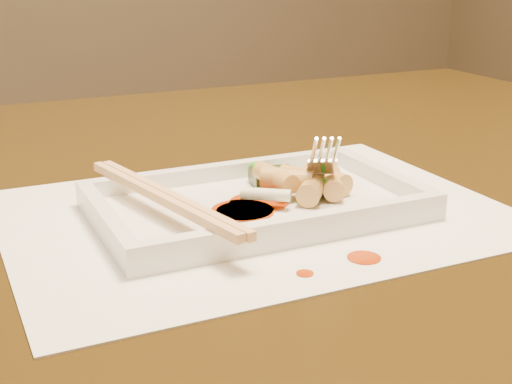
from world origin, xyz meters
name	(u,v)px	position (x,y,z in m)	size (l,w,h in m)	color
table	(162,290)	(0.00, 0.00, 0.65)	(1.40, 0.90, 0.75)	black
placemat	(256,214)	(0.05, -0.10, 0.75)	(0.40, 0.30, 0.00)	white
sauce_splatter_a	(364,258)	(0.08, -0.21, 0.75)	(0.02, 0.02, 0.00)	#AE3105
sauce_splatter_b	(305,273)	(0.03, -0.22, 0.75)	(0.01, 0.01, 0.00)	#AE3105
plate_base	(256,208)	(0.05, -0.10, 0.76)	(0.26, 0.16, 0.01)	white
plate_rim_far	(221,171)	(0.05, -0.02, 0.77)	(0.26, 0.01, 0.01)	white
plate_rim_near	(299,226)	(0.05, -0.17, 0.77)	(0.26, 0.01, 0.01)	white
plate_rim_left	(106,218)	(-0.07, -0.10, 0.77)	(0.01, 0.14, 0.01)	white
plate_rim_right	(383,176)	(0.18, -0.10, 0.77)	(0.01, 0.14, 0.01)	white
veg_piece	(273,176)	(0.09, -0.06, 0.77)	(0.04, 0.03, 0.01)	black
scallion_white	(266,194)	(0.06, -0.11, 0.77)	(0.01, 0.01, 0.04)	#EAEACC
scallion_green	(290,175)	(0.10, -0.08, 0.77)	(0.01, 0.01, 0.09)	#299417
chopstick_a	(159,197)	(-0.03, -0.10, 0.78)	(0.01, 0.21, 0.01)	#E1AD70
chopstick_b	(169,196)	(-0.02, -0.10, 0.78)	(0.01, 0.21, 0.01)	#E1AD70
fork	(322,103)	(0.12, -0.08, 0.83)	(0.09, 0.10, 0.14)	silver
sauce_blob_0	(245,211)	(0.04, -0.11, 0.76)	(0.05, 0.05, 0.00)	#AE3105
sauce_blob_1	(259,202)	(0.06, -0.10, 0.76)	(0.05, 0.05, 0.00)	#AE3105
sauce_blob_2	(242,210)	(0.04, -0.11, 0.76)	(0.05, 0.05, 0.00)	#AE3105
rice_cake_0	(332,182)	(0.12, -0.10, 0.77)	(0.02, 0.02, 0.05)	#D6B364
rice_cake_1	(326,179)	(0.12, -0.09, 0.77)	(0.02, 0.02, 0.05)	#D6B364
rice_cake_2	(275,177)	(0.08, -0.09, 0.78)	(0.02, 0.02, 0.05)	#D6B364
rice_cake_3	(305,178)	(0.11, -0.08, 0.77)	(0.02, 0.02, 0.05)	#D6B364
rice_cake_4	(313,188)	(0.10, -0.11, 0.77)	(0.02, 0.02, 0.05)	#D6B364
rice_cake_5	(287,179)	(0.08, -0.09, 0.78)	(0.02, 0.02, 0.04)	#D6B364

